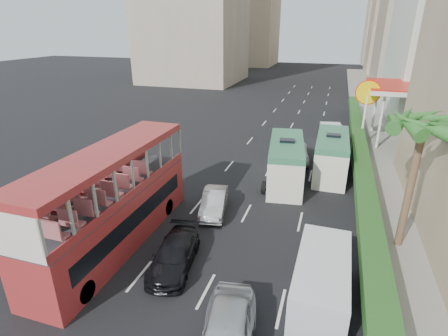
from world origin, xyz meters
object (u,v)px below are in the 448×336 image
at_px(panel_van_near, 321,281).
at_px(palm_tree, 410,187).
at_px(car_silver_lane_a, 214,212).
at_px(panel_van_far, 333,138).
at_px(van_asset, 294,160).
at_px(double_decker_bus, 113,199).
at_px(minibus_near, 286,162).
at_px(car_black, 175,266).
at_px(shell_station, 401,114).
at_px(minibus_far, 331,155).

height_order(panel_van_near, palm_tree, palm_tree).
height_order(car_silver_lane_a, panel_van_far, panel_van_far).
relative_size(van_asset, palm_tree, 0.76).
xyz_separation_m(double_decker_bus, minibus_near, (7.09, 10.28, -1.01)).
bearing_deg(panel_van_near, van_asset, 101.84).
relative_size(double_decker_bus, car_black, 2.53).
height_order(car_silver_lane_a, shell_station, shell_station).
bearing_deg(shell_station, car_black, -117.42).
height_order(car_black, shell_station, shell_station).
distance_m(minibus_near, shell_station, 15.58).
bearing_deg(palm_tree, double_decker_bus, -163.84).
bearing_deg(palm_tree, panel_van_near, -124.82).
height_order(double_decker_bus, van_asset, double_decker_bus).
bearing_deg(panel_van_far, car_silver_lane_a, -124.05).
xyz_separation_m(car_silver_lane_a, van_asset, (3.52, 10.24, 0.00)).
distance_m(car_silver_lane_a, minibus_near, 6.80).
xyz_separation_m(palm_tree, shell_station, (2.20, 19.00, -0.63)).
bearing_deg(minibus_near, car_black, -115.09).
distance_m(double_decker_bus, palm_tree, 14.39).
xyz_separation_m(minibus_far, panel_van_near, (0.10, -13.99, -0.47)).
relative_size(double_decker_bus, minibus_far, 1.65).
relative_size(panel_van_near, panel_van_far, 1.09).
relative_size(panel_van_far, palm_tree, 0.72).
height_order(minibus_near, minibus_far, minibus_near).
height_order(panel_van_far, shell_station, shell_station).
distance_m(van_asset, palm_tree, 13.14).
bearing_deg(minibus_near, van_asset, 80.92).
distance_m(car_silver_lane_a, van_asset, 10.83).
bearing_deg(panel_van_near, palm_tree, 56.33).
bearing_deg(car_silver_lane_a, double_decker_bus, -140.17).
height_order(car_black, panel_van_far, panel_van_far).
height_order(van_asset, minibus_far, minibus_far).
bearing_deg(minibus_near, car_silver_lane_a, -128.81).
height_order(van_asset, shell_station, shell_station).
relative_size(car_black, minibus_near, 0.63).
relative_size(minibus_far, panel_van_near, 1.32).
bearing_deg(van_asset, car_silver_lane_a, -118.09).
xyz_separation_m(double_decker_bus, car_silver_lane_a, (3.68, 4.60, -2.53)).
relative_size(double_decker_bus, palm_tree, 1.72).
relative_size(double_decker_bus, panel_van_far, 2.38).
bearing_deg(palm_tree, car_silver_lane_a, 176.61).
relative_size(car_silver_lane_a, van_asset, 0.80).
distance_m(minibus_near, panel_van_far, 9.55).
relative_size(car_silver_lane_a, minibus_far, 0.58).
height_order(car_silver_lane_a, minibus_far, minibus_far).
bearing_deg(panel_van_far, minibus_near, -118.90).
xyz_separation_m(van_asset, minibus_far, (2.92, -2.01, 1.48)).
bearing_deg(car_silver_lane_a, shell_station, 44.66).
height_order(minibus_near, panel_van_far, minibus_near).
height_order(double_decker_bus, minibus_far, double_decker_bus).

